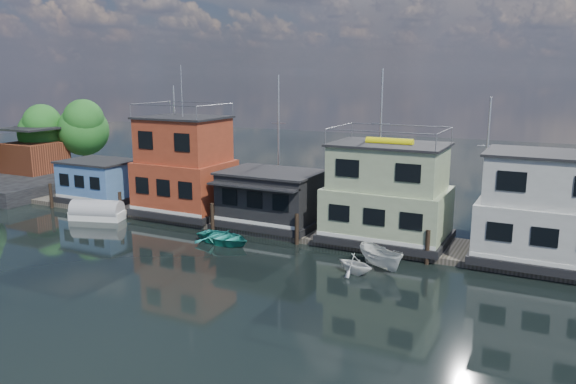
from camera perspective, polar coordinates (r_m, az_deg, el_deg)
The scene contains 14 objects.
ground at distance 33.17m, azimuth -10.92°, elevation -8.82°, with size 160.00×160.00×0.00m, color black.
dock at distance 42.72m, azimuth -1.10°, elevation -3.56°, with size 48.00×5.00×0.40m, color #595147.
houseboat_blue at distance 52.90m, azimuth -18.63°, elevation 1.08°, with size 6.40×4.90×3.66m.
houseboat_red at distance 46.36m, azimuth -10.46°, elevation 2.43°, with size 7.40×5.90×11.86m.
houseboat_dark at distance 42.39m, azimuth -1.72°, elevation -0.60°, with size 7.40×6.10×4.06m.
houseboat_green at distance 38.79m, azimuth 10.06°, elevation -0.26°, with size 8.40×5.90×7.03m.
houseboat_white at distance 37.29m, azimuth 24.93°, elevation -1.73°, with size 8.40×5.90×6.66m.
pilings at distance 40.27m, azimuth -3.38°, elevation -3.22°, with size 42.28×0.28×2.20m.
background_masts at distance 45.20m, azimuth 7.81°, elevation 4.13°, with size 36.40×0.16×12.00m.
shore at distance 64.60m, azimuth -24.26°, elevation 3.79°, with size 12.40×15.72×8.24m.
dinghy_white at distance 33.65m, azimuth 6.83°, elevation -7.24°, with size 2.06×2.38×1.26m, color white.
dinghy_teal at distance 39.45m, azimuth -6.54°, elevation -4.61°, with size 2.99×4.19×0.87m, color teal.
tarp_runabout at distance 48.00m, azimuth -18.83°, elevation -1.91°, with size 4.56×2.85×1.73m.
motorboat at distance 34.60m, azimuth 9.46°, elevation -6.62°, with size 1.39×3.70×1.43m, color silver.
Camera 1 is at (19.22, -24.38, 11.70)m, focal length 35.00 mm.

